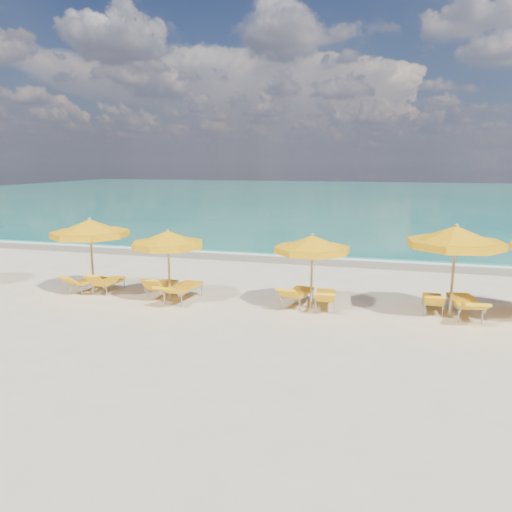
# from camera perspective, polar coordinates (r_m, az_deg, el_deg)

# --- Properties ---
(ground_plane) EXTENTS (120.00, 120.00, 0.00)m
(ground_plane) POSITION_cam_1_polar(r_m,az_deg,el_deg) (15.22, -1.51, -5.47)
(ground_plane) COLOR beige
(ocean) EXTENTS (120.00, 80.00, 0.30)m
(ocean) POSITION_cam_1_polar(r_m,az_deg,el_deg) (62.26, 11.56, 6.70)
(ocean) COLOR #14725E
(ocean) RESTS_ON ground
(wet_sand_band) EXTENTS (120.00, 2.60, 0.01)m
(wet_sand_band) POSITION_cam_1_polar(r_m,az_deg,el_deg) (22.21, 4.06, -0.28)
(wet_sand_band) COLOR tan
(wet_sand_band) RESTS_ON ground
(foam_line) EXTENTS (120.00, 1.20, 0.03)m
(foam_line) POSITION_cam_1_polar(r_m,az_deg,el_deg) (22.98, 4.46, 0.10)
(foam_line) COLOR white
(foam_line) RESTS_ON ground
(whitecap_near) EXTENTS (14.00, 0.36, 0.05)m
(whitecap_near) POSITION_cam_1_polar(r_m,az_deg,el_deg) (32.91, -2.88, 3.38)
(whitecap_near) COLOR white
(whitecap_near) RESTS_ON ground
(whitecap_far) EXTENTS (18.00, 0.30, 0.05)m
(whitecap_far) POSITION_cam_1_polar(r_m,az_deg,el_deg) (38.39, 20.97, 3.74)
(whitecap_far) COLOR white
(whitecap_far) RESTS_ON ground
(umbrella_2) EXTENTS (2.91, 2.91, 2.50)m
(umbrella_2) POSITION_cam_1_polar(r_m,az_deg,el_deg) (16.82, -18.44, 2.96)
(umbrella_2) COLOR tan
(umbrella_2) RESTS_ON ground
(umbrella_3) EXTENTS (2.31, 2.31, 2.25)m
(umbrella_3) POSITION_cam_1_polar(r_m,az_deg,el_deg) (15.31, -10.04, 1.84)
(umbrella_3) COLOR tan
(umbrella_3) RESTS_ON ground
(umbrella_4) EXTENTS (2.93, 2.93, 2.23)m
(umbrella_4) POSITION_cam_1_polar(r_m,az_deg,el_deg) (14.41, 6.45, 1.30)
(umbrella_4) COLOR tan
(umbrella_4) RESTS_ON ground
(umbrella_5) EXTENTS (3.16, 3.16, 2.61)m
(umbrella_5) POSITION_cam_1_polar(r_m,az_deg,el_deg) (14.50, 21.85, 1.95)
(umbrella_5) COLOR tan
(umbrella_5) RESTS_ON ground
(lounger_2_left) EXTENTS (0.85, 1.69, 0.70)m
(lounger_2_left) POSITION_cam_1_polar(r_m,az_deg,el_deg) (17.54, -18.70, -3.18)
(lounger_2_left) COLOR #A5A8AD
(lounger_2_left) RESTS_ON ground
(lounger_2_right) EXTENTS (0.57, 1.61, 0.79)m
(lounger_2_right) POSITION_cam_1_polar(r_m,az_deg,el_deg) (17.22, -16.53, -3.28)
(lounger_2_right) COLOR #A5A8AD
(lounger_2_right) RESTS_ON ground
(lounger_3_left) EXTENTS (0.66, 1.72, 0.81)m
(lounger_3_left) POSITION_cam_1_polar(r_m,az_deg,el_deg) (16.22, -10.62, -3.84)
(lounger_3_left) COLOR #A5A8AD
(lounger_3_left) RESTS_ON ground
(lounger_3_right) EXTENTS (0.84, 2.09, 0.74)m
(lounger_3_right) POSITION_cam_1_polar(r_m,az_deg,el_deg) (15.67, -8.37, -4.20)
(lounger_3_right) COLOR #A5A8AD
(lounger_3_right) RESTS_ON ground
(lounger_4_left) EXTENTS (0.86, 1.87, 0.77)m
(lounger_4_left) POSITION_cam_1_polar(r_m,az_deg,el_deg) (15.08, 4.75, -4.79)
(lounger_4_left) COLOR #A5A8AD
(lounger_4_left) RESTS_ON ground
(lounger_4_right) EXTENTS (0.76, 1.82, 0.73)m
(lounger_4_right) POSITION_cam_1_polar(r_m,az_deg,el_deg) (14.90, 7.94, -5.09)
(lounger_4_right) COLOR #A5A8AD
(lounger_4_right) RESTS_ON ground
(lounger_5_left) EXTENTS (0.58, 1.64, 0.72)m
(lounger_5_left) POSITION_cam_1_polar(r_m,az_deg,el_deg) (15.29, 19.51, -5.25)
(lounger_5_left) COLOR #A5A8AD
(lounger_5_left) RESTS_ON ground
(lounger_5_right) EXTENTS (0.92, 2.16, 0.76)m
(lounger_5_right) POSITION_cam_1_polar(r_m,az_deg,el_deg) (15.12, 22.73, -5.49)
(lounger_5_right) COLOR #A5A8AD
(lounger_5_right) RESTS_ON ground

